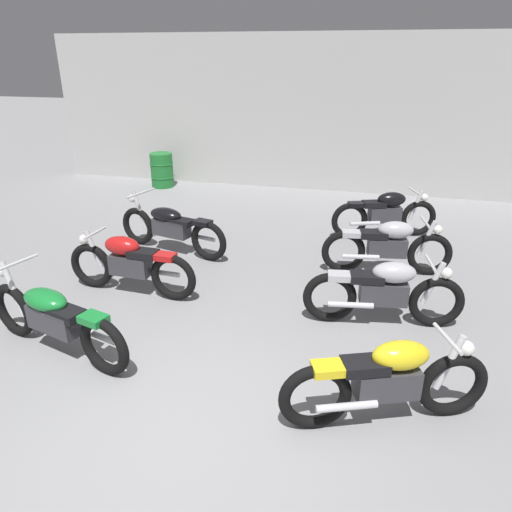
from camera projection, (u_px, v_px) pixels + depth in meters
name	position (u px, v px, depth m)	size (l,w,h in m)	color
ground_plane	(175.00, 439.00, 4.18)	(60.00, 60.00, 0.00)	gray
back_wall	(316.00, 115.00, 11.21)	(13.46, 0.24, 3.60)	#BCBAB7
motorcycle_left_row_0	(54.00, 318.00, 5.22)	(2.12, 0.85, 0.97)	black
motorcycle_left_row_1	(130.00, 263.00, 6.55)	(1.97, 0.48, 0.88)	black
motorcycle_left_row_2	(171.00, 227.00, 7.95)	(2.13, 0.81, 0.97)	black
motorcycle_right_row_0	(388.00, 380.00, 4.21)	(1.87, 0.83, 0.88)	black
motorcycle_right_row_1	(384.00, 291.00, 5.78)	(1.96, 0.58, 0.88)	black
motorcycle_right_row_2	(388.00, 246.00, 7.15)	(1.96, 0.60, 0.88)	black
motorcycle_right_row_3	(385.00, 213.00, 8.61)	(1.89, 0.79, 0.88)	black
oil_drum	(162.00, 170.00, 11.91)	(0.59, 0.59, 0.85)	#1E722D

